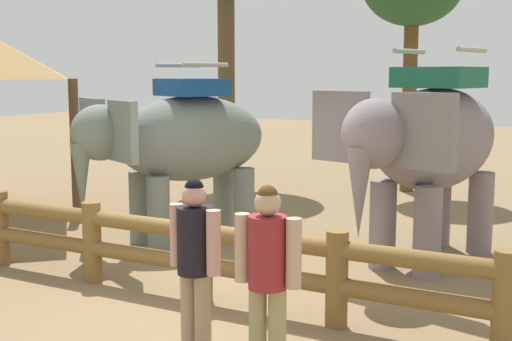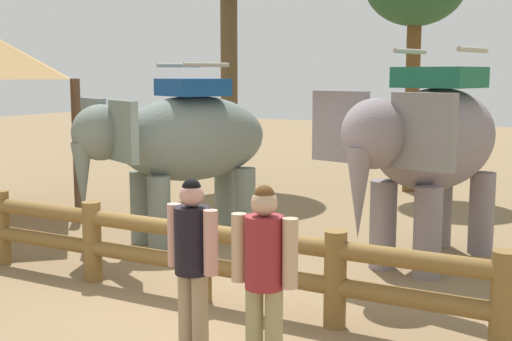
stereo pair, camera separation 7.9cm
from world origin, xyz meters
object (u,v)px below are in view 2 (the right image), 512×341
at_px(elephant_center, 429,145).
at_px(tourist_man_in_blue, 264,269).
at_px(log_fence, 201,252).
at_px(tourist_woman_in_black, 192,255).
at_px(elephant_near_left, 181,143).

xyz_separation_m(elephant_center, tourist_man_in_blue, (-0.37, -4.37, -0.70)).
height_order(log_fence, tourist_man_in_blue, tourist_man_in_blue).
bearing_deg(log_fence, tourist_man_in_blue, -43.47).
relative_size(tourist_woman_in_black, tourist_man_in_blue, 0.99).
relative_size(elephant_near_left, tourist_woman_in_black, 1.93).
bearing_deg(log_fence, tourist_woman_in_black, -60.75).
xyz_separation_m(log_fence, tourist_man_in_blue, (1.60, -1.51, 0.41)).
height_order(elephant_center, tourist_woman_in_black, elephant_center).
bearing_deg(tourist_woman_in_black, elephant_center, 74.53).
relative_size(log_fence, elephant_center, 1.93).
height_order(tourist_woman_in_black, tourist_man_in_blue, tourist_man_in_blue).
relative_size(elephant_near_left, elephant_center, 0.92).
distance_m(elephant_near_left, tourist_man_in_blue, 5.17).
relative_size(log_fence, elephant_near_left, 2.10).
bearing_deg(elephant_center, tourist_man_in_blue, -94.85).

